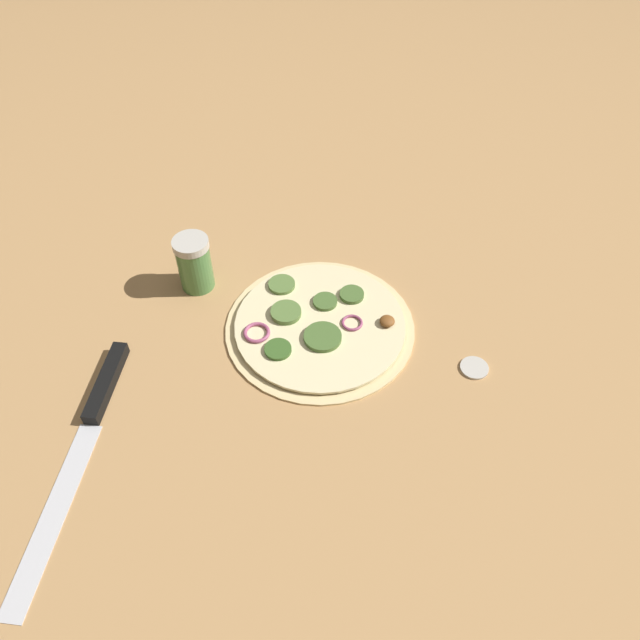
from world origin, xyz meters
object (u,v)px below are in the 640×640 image
object	(u,v)px
knife	(94,415)
spice_jar	(194,263)
loose_cap	(474,367)
pizza	(319,325)

from	to	relation	value
knife	spice_jar	distance (m)	0.26
loose_cap	spice_jar	bearing A→B (deg)	-11.49
knife	loose_cap	xyz separation A→B (m)	(-0.47, -0.17, -0.00)
pizza	loose_cap	world-z (taller)	pizza
pizza	spice_jar	xyz separation A→B (m)	(0.20, -0.05, 0.04)
knife	pizza	bearing A→B (deg)	124.71
knife	spice_jar	xyz separation A→B (m)	(-0.05, -0.26, 0.04)
pizza	loose_cap	xyz separation A→B (m)	(-0.22, 0.03, -0.00)
spice_jar	loose_cap	size ratio (longest dim) A/B	2.28
pizza	loose_cap	bearing A→B (deg)	171.31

